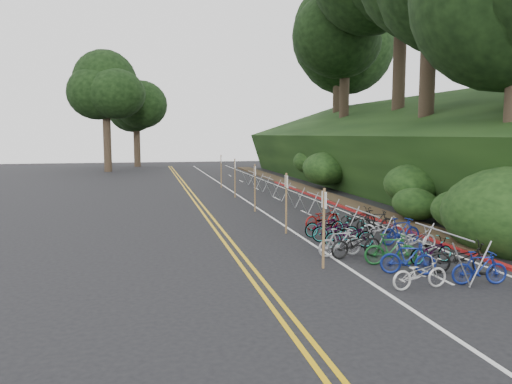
% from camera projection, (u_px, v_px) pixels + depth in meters
% --- Properties ---
extents(ground, '(120.00, 120.00, 0.00)m').
position_uv_depth(ground, '(311.00, 265.00, 15.55)').
color(ground, black).
rests_on(ground, ground).
extents(road_markings, '(7.47, 80.00, 0.01)m').
position_uv_depth(road_markings, '(259.00, 214.00, 25.47)').
color(road_markings, gold).
rests_on(road_markings, ground).
extents(red_curb, '(0.25, 28.00, 0.10)m').
position_uv_depth(red_curb, '(338.00, 205.00, 28.40)').
color(red_curb, maroon).
rests_on(red_curb, ground).
extents(embankment, '(14.30, 48.14, 9.11)m').
position_uv_depth(embankment, '(396.00, 155.00, 36.49)').
color(embankment, black).
rests_on(embankment, ground).
extents(tree_cluster, '(33.64, 55.03, 20.53)m').
position_uv_depth(tree_cluster, '(342.00, 18.00, 37.54)').
color(tree_cluster, '#2D2319').
rests_on(tree_cluster, ground).
extents(bike_rack_front, '(1.19, 2.91, 1.28)m').
position_uv_depth(bike_rack_front, '(442.00, 243.00, 14.45)').
color(bike_rack_front, gray).
rests_on(bike_rack_front, ground).
extents(bike_racks_rest, '(1.14, 23.00, 1.17)m').
position_uv_depth(bike_racks_rest, '(288.00, 190.00, 28.70)').
color(bike_racks_rest, gray).
rests_on(bike_racks_rest, ground).
extents(signpost_near, '(0.08, 0.40, 2.46)m').
position_uv_depth(signpost_near, '(324.00, 223.00, 15.03)').
color(signpost_near, brown).
rests_on(signpost_near, ground).
extents(signposts_rest, '(0.08, 18.40, 2.50)m').
position_uv_depth(signposts_rest, '(244.00, 180.00, 29.09)').
color(signposts_rest, brown).
rests_on(signposts_rest, ground).
extents(bike_front, '(0.63, 1.64, 0.96)m').
position_uv_depth(bike_front, '(340.00, 242.00, 16.62)').
color(bike_front, '#9E9EA3').
rests_on(bike_front, ground).
extents(bike_valet, '(3.29, 10.29, 1.02)m').
position_uv_depth(bike_valet, '(378.00, 236.00, 17.61)').
color(bike_valet, beige).
rests_on(bike_valet, ground).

